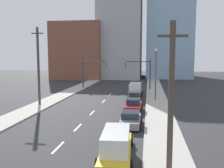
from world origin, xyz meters
TOP-DOWN VIEW (x-y plane):
  - sidewalk_left at (-7.71, 46.91)m, footprint 3.14×93.82m
  - sidewalk_right at (7.71, 46.91)m, footprint 3.14×93.82m
  - lane_stripe_at_9m at (0.00, 9.21)m, footprint 0.16×2.40m
  - lane_stripe_at_14m at (0.00, 14.33)m, footprint 0.16×2.40m
  - lane_stripe_at_20m at (0.00, 20.32)m, footprint 0.16×2.40m
  - lane_stripe_at_28m at (0.00, 27.81)m, footprint 0.16×2.40m
  - lane_stripe_at_34m at (0.00, 33.92)m, footprint 0.16×2.40m
  - building_brick_left at (-13.41, 64.71)m, footprint 14.00×16.00m
  - building_office_center at (-1.86, 68.71)m, footprint 12.00×20.00m
  - building_glass_right at (12.22, 72.71)m, footprint 13.00×20.00m
  - traffic_signal_left at (-5.10, 41.18)m, footprint 5.05×0.35m
  - traffic_signal_right at (5.25, 41.18)m, footprint 5.05×0.35m
  - utility_pole_right_near at (7.65, 6.20)m, footprint 1.60×0.32m
  - utility_pole_left_mid at (-7.87, 23.46)m, footprint 1.60×0.32m
  - street_lamp at (7.49, 29.52)m, footprint 0.44×0.44m
  - box_truck_yellow at (4.39, 8.12)m, footprint 2.44×6.35m
  - sedan_gray at (4.81, 15.52)m, footprint 2.12×4.33m
  - sedan_red at (4.71, 21.94)m, footprint 2.11×4.40m
  - sedan_orange at (4.42, 27.79)m, footprint 2.22×4.76m
  - box_truck_blue at (4.30, 34.04)m, footprint 2.42×6.24m

SIDE VIEW (x-z plane):
  - lane_stripe_at_9m at x=0.00m, z-range 0.00..0.01m
  - lane_stripe_at_14m at x=0.00m, z-range 0.00..0.01m
  - lane_stripe_at_20m at x=0.00m, z-range 0.00..0.01m
  - lane_stripe_at_28m at x=0.00m, z-range 0.00..0.01m
  - lane_stripe_at_34m at x=0.00m, z-range 0.00..0.01m
  - sidewalk_left at x=-7.71m, z-range 0.00..0.15m
  - sidewalk_right at x=7.71m, z-range 0.00..0.15m
  - sedan_gray at x=4.81m, z-range -0.05..1.35m
  - sedan_red at x=4.71m, z-range -0.07..1.43m
  - sedan_orange at x=4.42m, z-range -0.06..1.43m
  - box_truck_yellow at x=4.39m, z-range -0.04..1.78m
  - box_truck_blue at x=4.30m, z-range -0.06..2.01m
  - traffic_signal_left at x=-5.10m, z-range 0.94..6.81m
  - traffic_signal_right at x=5.25m, z-range 0.94..6.81m
  - utility_pole_right_near at x=7.65m, z-range 0.12..8.60m
  - street_lamp at x=7.49m, z-range 0.65..8.30m
  - utility_pole_left_mid at x=-7.87m, z-range 0.13..10.42m
  - building_brick_left at x=-13.41m, z-range 0.00..15.75m
  - building_office_center at x=-1.86m, z-range 0.00..28.21m
  - building_glass_right at x=12.22m, z-range 0.00..37.62m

